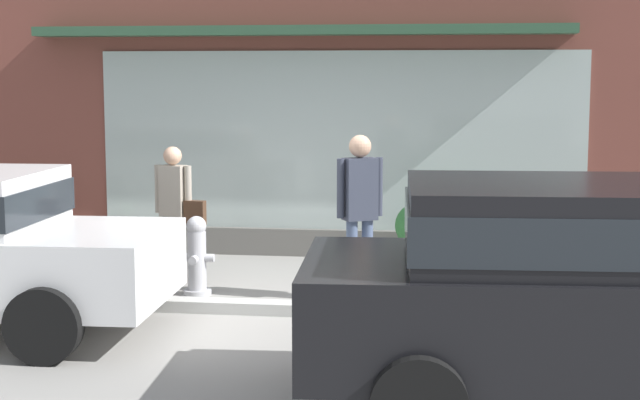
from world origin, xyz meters
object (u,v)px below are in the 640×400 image
(pedestrian_with_handbag, at_px, (175,205))
(potted_plant_corner_tall, at_px, (527,251))
(potted_plant_near_hydrant, at_px, (77,242))
(fire_hydrant, at_px, (197,257))
(potted_plant_window_right, at_px, (418,230))
(potted_plant_window_center, at_px, (15,221))
(pedestrian_passerby, at_px, (360,203))
(parked_car_black, at_px, (593,282))

(pedestrian_with_handbag, distance_m, potted_plant_corner_tall, 4.32)
(potted_plant_near_hydrant, bearing_deg, fire_hydrant, -38.16)
(fire_hydrant, xyz_separation_m, potted_plant_window_right, (2.32, 1.93, 0.03))
(potted_plant_window_center, xyz_separation_m, potted_plant_near_hydrant, (0.92, -0.22, -0.23))
(fire_hydrant, xyz_separation_m, potted_plant_window_center, (-2.92, 1.79, 0.07))
(pedestrian_passerby, relative_size, potted_plant_corner_tall, 3.91)
(pedestrian_with_handbag, xyz_separation_m, pedestrian_passerby, (2.18, -0.62, 0.15))
(potted_plant_near_hydrant, bearing_deg, potted_plant_corner_tall, 3.20)
(pedestrian_passerby, xyz_separation_m, potted_plant_window_center, (-4.70, 1.82, -0.56))
(potted_plant_near_hydrant, height_order, potted_plant_corner_tall, potted_plant_near_hydrant)
(fire_hydrant, height_order, pedestrian_with_handbag, pedestrian_with_handbag)
(pedestrian_with_handbag, bearing_deg, potted_plant_window_center, 164.29)
(pedestrian_with_handbag, bearing_deg, potted_plant_window_right, 35.92)
(fire_hydrant, distance_m, pedestrian_passerby, 1.89)
(parked_car_black, distance_m, potted_plant_near_hydrant, 7.44)
(parked_car_black, height_order, potted_plant_window_center, parked_car_black)
(pedestrian_passerby, distance_m, potted_plant_window_center, 5.07)
(pedestrian_with_handbag, bearing_deg, parked_car_black, -31.98)
(fire_hydrant, xyz_separation_m, pedestrian_with_handbag, (-0.40, 0.59, 0.48))
(pedestrian_with_handbag, xyz_separation_m, parked_car_black, (4.14, -3.70, 0.02))
(potted_plant_window_right, xyz_separation_m, potted_plant_corner_tall, (1.34, -0.04, -0.23))
(fire_hydrant, xyz_separation_m, potted_plant_near_hydrant, (-2.00, 1.57, -0.16))
(fire_hydrant, relative_size, parked_car_black, 0.20)
(parked_car_black, bearing_deg, pedestrian_passerby, 119.02)
(pedestrian_with_handbag, relative_size, potted_plant_window_right, 1.96)
(fire_hydrant, height_order, parked_car_black, parked_car_black)
(pedestrian_passerby, bearing_deg, potted_plant_window_right, 44.50)
(fire_hydrant, xyz_separation_m, pedestrian_passerby, (1.78, -0.03, 0.63))
(potted_plant_corner_tall, bearing_deg, fire_hydrant, -152.70)
(potted_plant_window_right, relative_size, potted_plant_corner_tall, 1.78)
(fire_hydrant, height_order, pedestrian_passerby, pedestrian_passerby)
(parked_car_black, xyz_separation_m, potted_plant_window_center, (-6.66, 4.90, -0.43))
(potted_plant_window_right, bearing_deg, parked_car_black, -74.27)
(fire_hydrant, distance_m, pedestrian_with_handbag, 0.86)
(potted_plant_corner_tall, bearing_deg, pedestrian_with_handbag, -162.31)
(pedestrian_with_handbag, relative_size, potted_plant_corner_tall, 3.49)
(pedestrian_with_handbag, height_order, parked_car_black, parked_car_black)
(potted_plant_window_center, relative_size, potted_plant_corner_tall, 2.29)
(pedestrian_with_handbag, distance_m, potted_plant_near_hydrant, 1.98)
(fire_hydrant, xyz_separation_m, parked_car_black, (3.74, -3.11, 0.50))
(potted_plant_window_right, height_order, potted_plant_corner_tall, potted_plant_window_right)
(fire_hydrant, bearing_deg, potted_plant_corner_tall, 27.30)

